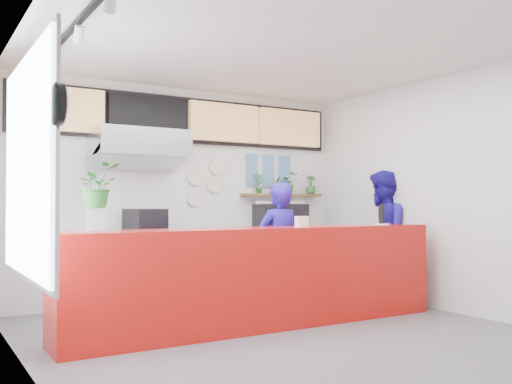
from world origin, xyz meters
name	(u,v)px	position (x,y,z in m)	size (l,w,h in m)	color
floor	(282,335)	(0.00, 0.00, 0.00)	(5.00, 5.00, 0.00)	slate
ceiling	(282,48)	(0.00, 0.00, 3.00)	(5.00, 5.00, 0.00)	silver
wall_back	(185,194)	(0.00, 2.50, 1.50)	(5.00, 5.00, 0.00)	white
wall_left	(29,187)	(-2.50, 0.00, 1.50)	(5.00, 5.00, 0.00)	white
wall_right	(446,193)	(2.50, 0.00, 1.50)	(5.00, 5.00, 0.00)	white
service_counter	(262,277)	(0.00, 0.40, 0.55)	(4.50, 0.60, 1.10)	red
cream_band	(185,117)	(0.00, 2.49, 2.60)	(5.00, 0.02, 0.80)	beige
prep_bench	(137,274)	(-0.80, 2.20, 0.45)	(1.80, 0.60, 0.90)	#B2B5BA
panini_oven	(145,224)	(-0.70, 2.20, 1.10)	(0.44, 0.44, 0.40)	black
extraction_hood	(139,143)	(-0.80, 2.15, 2.15)	(1.20, 0.70, 0.35)	#B2B5BA
hood_lip	(139,159)	(-0.80, 2.15, 1.95)	(1.20, 0.70, 0.08)	#B2B5BA
right_bench	(284,264)	(1.50, 2.20, 0.45)	(1.80, 0.60, 0.90)	#B2B5BA
espresso_machine	(280,219)	(1.43, 2.20, 1.13)	(0.71, 0.51, 0.46)	black
espresso_tray	(280,203)	(1.43, 2.20, 1.38)	(0.62, 0.43, 0.06)	silver
herb_shelf	(282,195)	(1.60, 2.40, 1.50)	(1.40, 0.18, 0.04)	brown
menu_board_far_left	(60,109)	(-1.75, 2.38, 2.55)	(1.10, 0.10, 0.55)	tan
menu_board_mid_left	(148,116)	(-0.59, 2.38, 2.55)	(1.10, 0.10, 0.55)	black
menu_board_mid_right	(224,123)	(0.57, 2.38, 2.55)	(1.10, 0.10, 0.55)	tan
menu_board_far_right	(290,128)	(1.73, 2.38, 2.55)	(1.10, 0.10, 0.55)	tan
soffit	(186,120)	(0.00, 2.46, 2.55)	(4.80, 0.04, 0.65)	black
window_pane	(27,165)	(-2.47, 0.30, 1.70)	(0.04, 2.20, 1.90)	silver
window_frame	(29,165)	(-2.45, 0.30, 1.70)	(0.03, 2.30, 2.00)	#B2B5BA
wall_clock_rim	(58,104)	(-2.46, -0.90, 2.05)	(0.30, 0.30, 0.05)	black
wall_clock_face	(63,105)	(-2.43, -0.90, 2.05)	(0.26, 0.26, 0.02)	white
track_rail	(79,21)	(-2.10, 0.00, 2.94)	(0.05, 2.40, 0.04)	black
dec_plate_a	(195,177)	(0.15, 2.47, 1.75)	(0.24, 0.24, 0.03)	silver
dec_plate_b	(214,184)	(0.45, 2.47, 1.65)	(0.24, 0.24, 0.03)	silver
dec_plate_c	(195,198)	(0.15, 2.47, 1.45)	(0.24, 0.24, 0.03)	silver
dec_plate_d	(217,167)	(0.50, 2.47, 1.90)	(0.24, 0.24, 0.03)	silver
photo_frame_a	(252,162)	(1.10, 2.48, 2.00)	(0.20, 0.02, 0.25)	#598CBF
photo_frame_b	(269,163)	(1.40, 2.48, 2.00)	(0.20, 0.02, 0.25)	#598CBF
photo_frame_c	(285,163)	(1.70, 2.48, 2.00)	(0.20, 0.02, 0.25)	#598CBF
photo_frame_d	(252,178)	(1.10, 2.48, 1.75)	(0.20, 0.02, 0.25)	#598CBF
photo_frame_e	(269,179)	(1.40, 2.48, 1.75)	(0.20, 0.02, 0.25)	#598CBF
photo_frame_f	(285,179)	(1.70, 2.48, 1.75)	(0.20, 0.02, 0.25)	#598CBF
staff_center	(278,249)	(0.56, 0.92, 0.81)	(0.59, 0.39, 1.62)	#211699
staff_right	(383,235)	(2.40, 1.03, 0.92)	(0.89, 0.70, 1.84)	#211699
herb_a	(259,182)	(1.17, 2.40, 1.69)	(0.17, 0.12, 0.33)	#276F28
herb_b	(277,185)	(1.50, 2.40, 1.66)	(0.16, 0.13, 0.28)	#276F28
herb_c	(288,183)	(1.71, 2.40, 1.68)	(0.30, 0.26, 0.33)	#276F28
herb_d	(311,185)	(2.16, 2.40, 1.67)	(0.17, 0.15, 0.30)	#276F28
glass_vase	(97,219)	(-1.85, 0.30, 1.22)	(0.20, 0.20, 0.24)	white
basil_vase	(97,186)	(-1.85, 0.30, 1.53)	(0.38, 0.33, 0.42)	#276F28
napkin_holder	(302,222)	(0.48, 0.33, 1.16)	(0.14, 0.09, 0.12)	white
white_plate	(382,224)	(1.72, 0.33, 1.11)	(0.20, 0.20, 0.02)	white
pepper_mill	(382,214)	(1.72, 0.33, 1.24)	(0.06, 0.06, 0.24)	black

